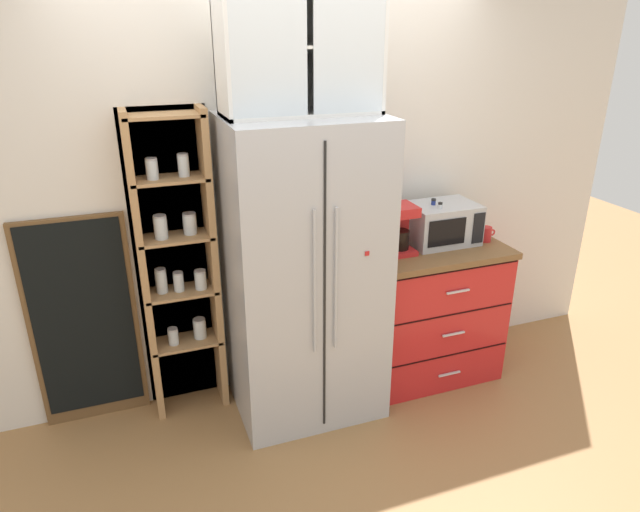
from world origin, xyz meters
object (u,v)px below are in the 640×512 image
(coffee_maker, at_px, (398,228))
(bottle_clear, at_px, (438,228))
(refrigerator, at_px, (304,273))
(mug_navy, at_px, (440,242))
(bottle_cobalt, at_px, (432,224))
(mug_red, at_px, (486,234))
(chalkboard_menu, at_px, (84,322))
(microwave, at_px, (442,223))

(coffee_maker, distance_m, bottle_clear, 0.27)
(refrigerator, xyz_separation_m, bottle_clear, (0.91, 0.03, 0.16))
(mug_navy, relative_size, bottle_clear, 0.39)
(refrigerator, bearing_deg, bottle_cobalt, 6.63)
(coffee_maker, relative_size, bottle_cobalt, 1.03)
(mug_red, xyz_separation_m, chalkboard_menu, (-2.52, 0.31, -0.33))
(mug_navy, bearing_deg, refrigerator, 179.37)
(mug_navy, bearing_deg, coffee_maker, 166.57)
(microwave, xyz_separation_m, chalkboard_menu, (-2.23, 0.22, -0.41))
(refrigerator, distance_m, coffee_maker, 0.67)
(bottle_cobalt, relative_size, bottle_clear, 1.00)
(chalkboard_menu, bearing_deg, coffee_maker, -7.86)
(mug_red, relative_size, chalkboard_menu, 0.08)
(coffee_maker, height_order, mug_red, coffee_maker)
(bottle_cobalt, height_order, bottle_clear, bottle_cobalt)
(coffee_maker, xyz_separation_m, chalkboard_menu, (-1.89, 0.26, -0.44))
(mug_navy, bearing_deg, mug_red, 3.08)
(refrigerator, distance_m, chalkboard_menu, 1.32)
(bottle_clear, bearing_deg, mug_red, -2.60)
(refrigerator, height_order, bottle_cobalt, refrigerator)
(coffee_maker, bearing_deg, refrigerator, -175.05)
(refrigerator, height_order, coffee_maker, refrigerator)
(microwave, xyz_separation_m, mug_red, (0.29, -0.09, -0.08))
(bottle_clear, bearing_deg, microwave, 46.44)
(refrigerator, relative_size, mug_red, 16.60)
(microwave, relative_size, mug_red, 4.02)
(mug_navy, distance_m, bottle_clear, 0.09)
(refrigerator, relative_size, mug_navy, 15.40)
(coffee_maker, height_order, bottle_cobalt, coffee_maker)
(microwave, xyz_separation_m, coffee_maker, (-0.34, -0.04, 0.03))
(mug_navy, xyz_separation_m, bottle_clear, (-0.00, 0.04, 0.09))
(mug_red, distance_m, chalkboard_menu, 2.56)
(chalkboard_menu, bearing_deg, mug_red, -6.95)
(mug_navy, relative_size, bottle_cobalt, 0.39)
(refrigerator, bearing_deg, mug_red, 0.42)
(chalkboard_menu, bearing_deg, bottle_clear, -7.66)
(microwave, relative_size, bottle_clear, 1.47)
(coffee_maker, relative_size, chalkboard_menu, 0.24)
(microwave, xyz_separation_m, bottle_clear, (-0.07, -0.07, 0.00))
(refrigerator, distance_m, microwave, 0.99)
(microwave, bearing_deg, chalkboard_menu, 174.39)
(coffee_maker, relative_size, mug_navy, 2.63)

